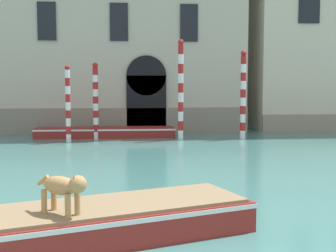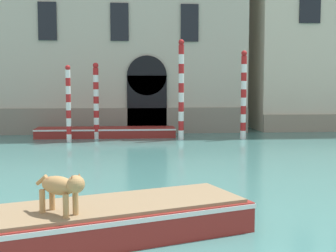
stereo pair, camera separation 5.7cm
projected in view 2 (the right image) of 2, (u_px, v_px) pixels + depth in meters
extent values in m
cube|color=gray|center=(120.00, 121.00, 24.76)|extent=(13.80, 0.16, 1.37)
cube|color=black|center=(147.00, 105.00, 24.81)|extent=(2.10, 0.14, 3.08)
cylinder|color=black|center=(147.00, 76.00, 24.66)|extent=(2.10, 0.14, 2.10)
cube|color=black|center=(47.00, 21.00, 23.94)|extent=(0.94, 0.10, 1.95)
cube|color=black|center=(119.00, 22.00, 24.29)|extent=(0.94, 0.10, 1.95)
cube|color=black|center=(190.00, 23.00, 24.64)|extent=(0.94, 0.10, 1.95)
cube|color=black|center=(310.00, 8.00, 25.18)|extent=(1.16, 0.10, 1.61)
cube|color=maroon|center=(19.00, 233.00, 7.60)|extent=(8.13, 4.15, 0.55)
cube|color=white|center=(19.00, 221.00, 7.58)|extent=(8.17, 4.18, 0.08)
cube|color=#8C7251|center=(19.00, 215.00, 7.57)|extent=(7.86, 3.94, 0.06)
cylinder|color=tan|center=(76.00, 203.00, 7.47)|extent=(0.09, 0.09, 0.38)
cylinder|color=tan|center=(66.00, 206.00, 7.30)|extent=(0.09, 0.09, 0.38)
cylinder|color=tan|center=(52.00, 198.00, 7.77)|extent=(0.09, 0.09, 0.38)
cylinder|color=tan|center=(42.00, 201.00, 7.59)|extent=(0.09, 0.09, 0.38)
ellipsoid|color=tan|center=(58.00, 185.00, 7.51)|extent=(0.74, 0.68, 0.30)
ellipsoid|color=#AD7042|center=(54.00, 180.00, 7.56)|extent=(0.37, 0.36, 0.11)
sphere|color=tan|center=(76.00, 184.00, 7.29)|extent=(0.28, 0.28, 0.28)
cone|color=#AD7042|center=(79.00, 177.00, 7.34)|extent=(0.08, 0.08, 0.11)
cone|color=#AD7042|center=(72.00, 178.00, 7.21)|extent=(0.08, 0.08, 0.11)
cylinder|color=tan|center=(42.00, 180.00, 7.72)|extent=(0.24, 0.21, 0.20)
cube|color=maroon|center=(106.00, 132.00, 23.33)|extent=(6.88, 1.57, 0.48)
cube|color=white|center=(106.00, 129.00, 23.31)|extent=(6.92, 1.60, 0.08)
cube|color=#8C7251|center=(106.00, 133.00, 23.33)|extent=(3.79, 1.15, 0.43)
cylinder|color=white|center=(97.00, 135.00, 22.67)|extent=(0.26, 0.26, 0.34)
cylinder|color=#B21E1E|center=(97.00, 128.00, 22.64)|extent=(0.26, 0.26, 0.34)
cylinder|color=white|center=(96.00, 121.00, 22.60)|extent=(0.26, 0.26, 0.34)
cylinder|color=#B21E1E|center=(96.00, 114.00, 22.57)|extent=(0.26, 0.26, 0.34)
cylinder|color=white|center=(96.00, 107.00, 22.54)|extent=(0.26, 0.26, 0.34)
cylinder|color=#B21E1E|center=(96.00, 100.00, 22.51)|extent=(0.26, 0.26, 0.34)
cylinder|color=white|center=(96.00, 93.00, 22.48)|extent=(0.26, 0.26, 0.34)
cylinder|color=#B21E1E|center=(96.00, 86.00, 22.44)|extent=(0.26, 0.26, 0.34)
cylinder|color=white|center=(96.00, 79.00, 22.41)|extent=(0.26, 0.26, 0.34)
cylinder|color=#B21E1E|center=(96.00, 71.00, 22.38)|extent=(0.26, 0.26, 0.34)
sphere|color=#B21E1E|center=(96.00, 65.00, 22.35)|extent=(0.27, 0.27, 0.27)
cylinder|color=white|center=(181.00, 135.00, 22.25)|extent=(0.26, 0.26, 0.45)
cylinder|color=#B21E1E|center=(181.00, 126.00, 22.21)|extent=(0.26, 0.26, 0.45)
cylinder|color=white|center=(181.00, 116.00, 22.17)|extent=(0.26, 0.26, 0.45)
cylinder|color=#B21E1E|center=(181.00, 107.00, 22.13)|extent=(0.26, 0.26, 0.45)
cylinder|color=white|center=(181.00, 97.00, 22.09)|extent=(0.26, 0.26, 0.45)
cylinder|color=#B21E1E|center=(181.00, 88.00, 22.05)|extent=(0.26, 0.26, 0.45)
cylinder|color=white|center=(181.00, 78.00, 22.00)|extent=(0.26, 0.26, 0.45)
cylinder|color=#B21E1E|center=(181.00, 69.00, 21.96)|extent=(0.26, 0.26, 0.45)
cylinder|color=white|center=(181.00, 59.00, 21.92)|extent=(0.26, 0.26, 0.45)
cylinder|color=#B21E1E|center=(181.00, 49.00, 21.88)|extent=(0.26, 0.26, 0.45)
sphere|color=#B21E1E|center=(181.00, 42.00, 21.85)|extent=(0.27, 0.27, 0.27)
cylinder|color=white|center=(243.00, 135.00, 22.60)|extent=(0.26, 0.26, 0.40)
cylinder|color=#B21E1E|center=(243.00, 127.00, 22.57)|extent=(0.26, 0.26, 0.40)
cylinder|color=white|center=(243.00, 118.00, 22.53)|extent=(0.26, 0.26, 0.40)
cylinder|color=#B21E1E|center=(243.00, 110.00, 22.49)|extent=(0.26, 0.26, 0.40)
cylinder|color=white|center=(243.00, 102.00, 22.46)|extent=(0.26, 0.26, 0.40)
cylinder|color=#B21E1E|center=(244.00, 93.00, 22.42)|extent=(0.26, 0.26, 0.40)
cylinder|color=white|center=(244.00, 85.00, 22.38)|extent=(0.26, 0.26, 0.40)
cylinder|color=#B21E1E|center=(244.00, 77.00, 22.34)|extent=(0.26, 0.26, 0.40)
cylinder|color=white|center=(244.00, 68.00, 22.31)|extent=(0.26, 0.26, 0.40)
cylinder|color=#B21E1E|center=(244.00, 60.00, 22.27)|extent=(0.26, 0.26, 0.40)
sphere|color=#B21E1E|center=(244.00, 53.00, 22.24)|extent=(0.27, 0.27, 0.27)
cylinder|color=white|center=(69.00, 138.00, 21.36)|extent=(0.22, 0.22, 0.37)
cylinder|color=#B21E1E|center=(69.00, 130.00, 21.32)|extent=(0.22, 0.22, 0.37)
cylinder|color=white|center=(69.00, 122.00, 21.29)|extent=(0.22, 0.22, 0.37)
cylinder|color=#B21E1E|center=(69.00, 114.00, 21.26)|extent=(0.22, 0.22, 0.37)
cylinder|color=white|center=(68.00, 106.00, 21.22)|extent=(0.22, 0.22, 0.37)
cylinder|color=#B21E1E|center=(68.00, 98.00, 21.19)|extent=(0.22, 0.22, 0.37)
cylinder|color=white|center=(68.00, 90.00, 21.15)|extent=(0.22, 0.22, 0.37)
cylinder|color=#B21E1E|center=(68.00, 82.00, 21.12)|extent=(0.22, 0.22, 0.37)
cylinder|color=white|center=(68.00, 74.00, 21.09)|extent=(0.22, 0.22, 0.37)
sphere|color=#B21E1E|center=(68.00, 68.00, 21.06)|extent=(0.23, 0.23, 0.23)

